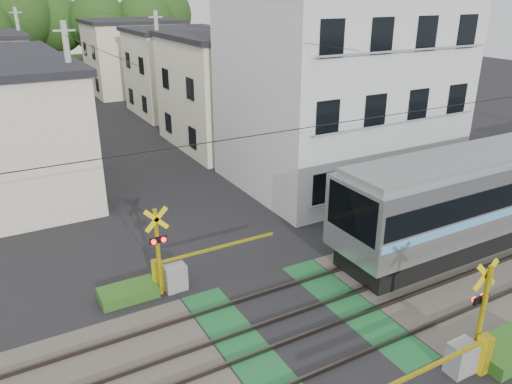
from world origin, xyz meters
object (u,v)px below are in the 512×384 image
crossing_signal_far (172,271)px  apartment_block (339,89)px  crossing_signal_near (467,350)px  pedestrian (63,101)px

crossing_signal_far → apartment_block: 13.14m
crossing_signal_far → apartment_block: bearing=27.8°
crossing_signal_far → apartment_block: apartment_block is taller
crossing_signal_near → apartment_block: apartment_block is taller
crossing_signal_near → pedestrian: bearing=95.7°
crossing_signal_near → crossing_signal_far: same height
crossing_signal_near → crossing_signal_far: 8.95m
apartment_block → pedestrian: apartment_block is taller
apartment_block → pedestrian: 25.49m
crossing_signal_near → pedestrian: crossing_signal_near is taller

